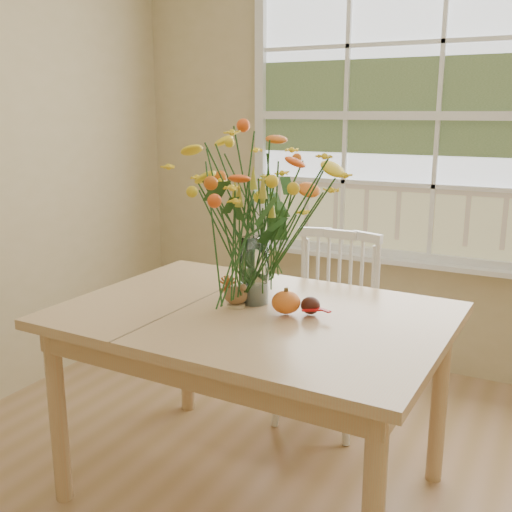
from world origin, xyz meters
The scene contains 8 objects.
wall_back centered at (0.00, 2.25, 1.35)m, with size 4.00×0.02×2.70m, color tan.
window centered at (0.00, 2.21, 1.53)m, with size 2.42×0.12×1.74m.
dining_table centered at (-0.36, 0.66, 0.71)m, with size 1.52×1.11×0.80m.
windsor_chair centered at (-0.31, 1.43, 0.54)m, with size 0.45×0.43×0.96m.
flower_vase centered at (-0.41, 0.75, 1.21)m, with size 0.57×0.57×0.68m.
pumpkin centered at (-0.23, 0.68, 0.85)m, with size 0.11×0.11×0.09m, color #D65C19.
turkey_figurine centered at (-0.45, 0.67, 0.85)m, with size 0.11×0.10×0.12m.
dark_gourd centered at (-0.14, 0.72, 0.84)m, with size 0.12×0.08×0.07m.
Camera 1 is at (0.70, -1.34, 1.58)m, focal length 42.00 mm.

